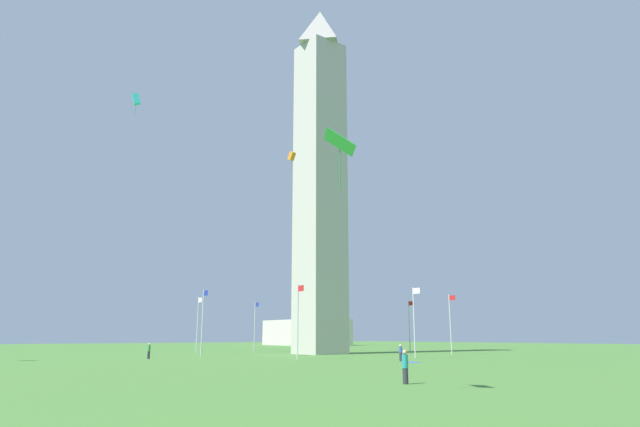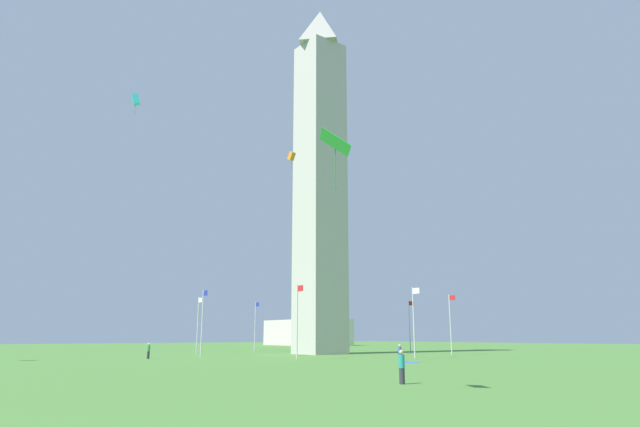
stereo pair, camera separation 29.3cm
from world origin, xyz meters
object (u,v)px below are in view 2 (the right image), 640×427
Objects in this scene: kite_cyan_box at (136,100)px; person_green_shirt at (148,351)px; kite_orange_box at (292,156)px; picnic_blanket_near_first_person at (410,362)px; obelisk_monument at (320,171)px; kite_green_diamond at (335,144)px; flagpole_s at (255,324)px; flagpole_w at (202,320)px; person_blue_shirt at (400,353)px; person_teal_shirt at (402,367)px; flagpole_sw at (198,322)px; distant_building at (307,333)px; flagpole_n at (414,319)px; flagpole_ne at (451,321)px; flagpole_e at (410,323)px; flagpole_nw at (297,318)px; flagpole_se at (335,324)px.

person_green_shirt is at bearing 104.92° from kite_cyan_box.
kite_orange_box is 1.32× the size of picnic_blanket_near_first_person.
obelisk_monument is 35.31m from person_green_shirt.
flagpole_s is at bearing 152.36° from kite_green_diamond.
flagpole_w is 3.08× the size of kite_green_diamond.
person_green_shirt is (-20.47, -17.72, 0.03)m from person_blue_shirt.
flagpole_s is 63.77m from person_teal_shirt.
distant_building is (-45.84, 52.08, -1.08)m from flagpole_sw.
flagpole_n is 1.00× the size of flagpole_ne.
kite_orange_box reaches higher than flagpole_s.
flagpole_ne is 1.00× the size of flagpole_s.
flagpole_s is at bearing 180.00° from flagpole_n.
kite_green_diamond is 45.00m from kite_cyan_box.
kite_cyan_box is (2.61, -10.68, 24.42)m from flagpole_w.
person_teal_shirt is (23.09, -25.41, -3.47)m from flagpole_n.
person_blue_shirt is (9.60, -19.31, -3.53)m from flagpole_ne.
flagpole_ne reaches higher than distant_building.
distant_building is at bearing 131.35° from flagpole_sw.
flagpole_e is 42.38m from person_green_shirt.
flagpole_nw is 4.71× the size of person_green_shirt.
flagpole_e is 3.08× the size of kite_green_diamond.
flagpole_ne is 54.82m from kite_green_diamond.
flagpole_s is 32.60m from flagpole_nw.
flagpole_w is at bearing -112.50° from flagpole_ne.
kite_cyan_box reaches higher than flagpole_sw.
flagpole_w reaches higher than distant_building.
kite_cyan_box is at bearing -103.59° from flagpole_ne.
obelisk_monument is 32.33× the size of person_blue_shirt.
person_blue_shirt is 40.28m from kite_cyan_box.
obelisk_monument is 28.02m from flagpole_s.
flagpole_e is 4.71× the size of person_green_shirt.
kite_green_diamond is (56.18, -44.60, 6.47)m from flagpole_se.
flagpole_s and flagpole_w have the same top height.
person_green_shirt is 0.70× the size of kite_orange_box.
flagpole_n is at bearing -22.50° from flagpole_se.
flagpole_sw reaches higher than distant_building.
flagpole_nw is 30.74m from kite_cyan_box.
flagpole_se is 3.32× the size of kite_orange_box.
obelisk_monument is 36.65m from picnic_blanket_near_first_person.
flagpole_ne is 32.60m from flagpole_w.
flagpole_w is 23.83m from kite_orange_box.
flagpole_sw is 35.19m from person_blue_shirt.
kite_green_diamond reaches higher than flagpole_n.
flagpole_s is at bearing 180.00° from obelisk_monument.
flagpole_s is 42.53m from kite_cyan_box.
flagpole_e reaches higher than distant_building.
flagpole_sw is (-30.12, -12.48, 0.00)m from flagpole_n.
obelisk_monument is 6.63× the size of flagpole_w.
flagpole_w reaches higher than person_green_shirt.
kite_green_diamond is (26.06, -32.12, 6.47)m from flagpole_n.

